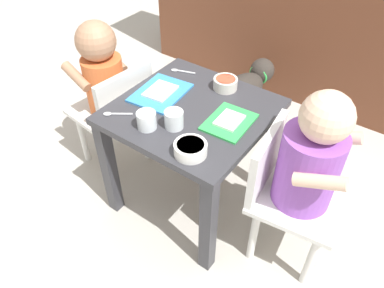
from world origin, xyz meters
name	(u,v)px	position (x,y,z in m)	size (l,w,h in m)	color
ground_plane	(192,197)	(0.00, 0.00, 0.00)	(7.00, 7.00, 0.00)	#B2ADA3
kitchen_cabinet_back	(316,0)	(0.00, 1.09, 0.51)	(1.82, 0.37, 1.02)	brown
dining_table	(192,130)	(0.00, 0.00, 0.37)	(0.51, 0.50, 0.47)	#333338
seated_child_left	(106,81)	(-0.42, -0.01, 0.43)	(0.31, 0.31, 0.67)	silver
seated_child_right	(306,164)	(0.42, 0.01, 0.43)	(0.31, 0.31, 0.69)	silver
dog	(244,90)	(-0.10, 0.58, 0.19)	(0.19, 0.45, 0.30)	#332D28
food_tray_left	(160,92)	(-0.14, 0.01, 0.47)	(0.18, 0.22, 0.02)	#388CD8
food_tray_right	(229,122)	(0.14, 0.01, 0.47)	(0.14, 0.18, 0.02)	green
water_cup_left	(147,121)	(-0.06, -0.17, 0.49)	(0.06, 0.06, 0.06)	white
water_cup_right	(174,120)	(0.01, -0.11, 0.49)	(0.06, 0.06, 0.06)	white
cereal_bowl_left_side	(225,83)	(0.03, 0.17, 0.49)	(0.09, 0.09, 0.04)	silver
cereal_bowl_right_side	(190,149)	(0.13, -0.19, 0.49)	(0.10, 0.10, 0.04)	white
spoon_by_left_tray	(181,71)	(-0.18, 0.17, 0.47)	(0.10, 0.04, 0.01)	silver
spoon_by_right_tray	(115,114)	(-0.19, -0.18, 0.47)	(0.09, 0.07, 0.01)	silver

